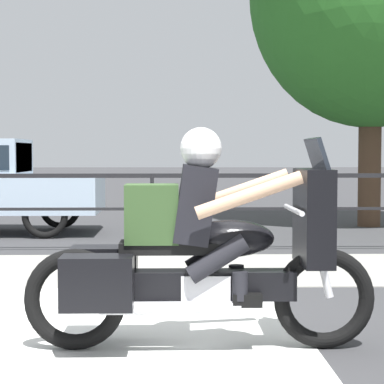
% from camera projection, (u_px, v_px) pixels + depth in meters
% --- Properties ---
extents(ground_plane, '(120.00, 120.00, 0.00)m').
position_uv_depth(ground_plane, '(132.00, 344.00, 5.38)').
color(ground_plane, '#38383A').
extents(sidewalk_band, '(44.00, 2.40, 0.01)m').
position_uv_depth(sidewalk_band, '(148.00, 269.00, 8.77)').
color(sidewalk_band, '#99968E').
rests_on(sidewalk_band, ground).
extents(crosswalk_band, '(3.55, 6.00, 0.01)m').
position_uv_depth(crosswalk_band, '(63.00, 351.00, 5.17)').
color(crosswalk_band, silver).
rests_on(crosswalk_band, ground).
extents(fence_railing, '(36.00, 0.05, 1.08)m').
position_uv_depth(fence_railing, '(152.00, 190.00, 10.26)').
color(fence_railing, black).
rests_on(fence_railing, ground).
extents(motorcycle, '(2.46, 0.76, 1.55)m').
position_uv_depth(motorcycle, '(200.00, 250.00, 5.21)').
color(motorcycle, black).
rests_on(motorcycle, ground).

